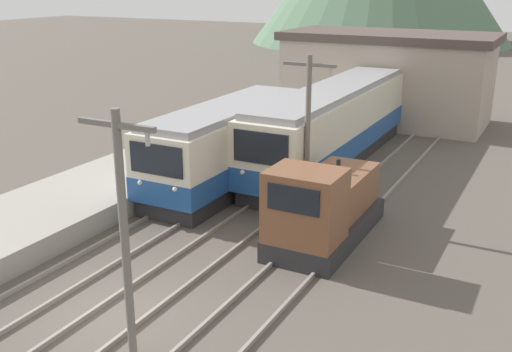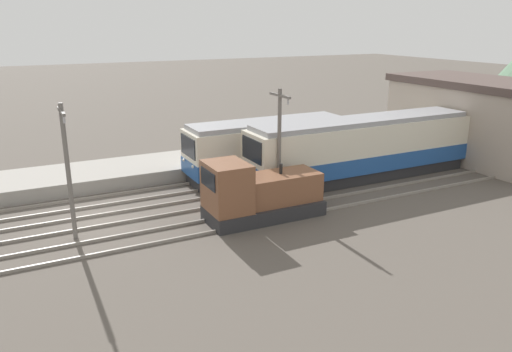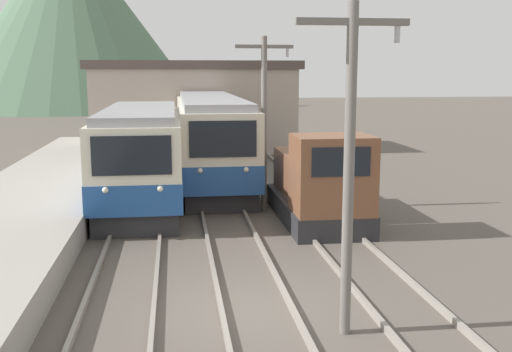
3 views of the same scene
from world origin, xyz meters
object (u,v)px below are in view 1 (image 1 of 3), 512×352
(commuter_train_left, at_px, (229,148))
(shunting_locomotive, at_px, (324,208))
(commuter_train_center, at_px, (332,129))
(catenary_mast_near, at_px, (124,229))
(catenary_mast_mid, at_px, (308,130))

(commuter_train_left, height_order, shunting_locomotive, commuter_train_left)
(commuter_train_center, distance_m, shunting_locomotive, 9.12)
(commuter_train_left, height_order, commuter_train_center, commuter_train_center)
(catenary_mast_near, distance_m, catenary_mast_mid, 10.30)
(commuter_train_center, bearing_deg, catenary_mast_mid, -77.16)
(shunting_locomotive, relative_size, catenary_mast_near, 0.96)
(catenary_mast_near, bearing_deg, commuter_train_center, 95.10)
(shunting_locomotive, relative_size, catenary_mast_mid, 0.96)
(commuter_train_left, distance_m, catenary_mast_mid, 4.90)
(shunting_locomotive, bearing_deg, catenary_mast_near, -100.16)
(commuter_train_left, distance_m, shunting_locomotive, 6.85)
(commuter_train_center, distance_m, catenary_mast_mid, 6.97)
(commuter_train_left, bearing_deg, catenary_mast_near, -70.15)
(commuter_train_center, bearing_deg, commuter_train_left, -119.32)
(shunting_locomotive, height_order, catenary_mast_near, catenary_mast_near)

